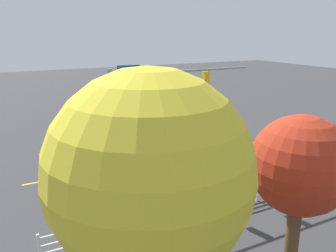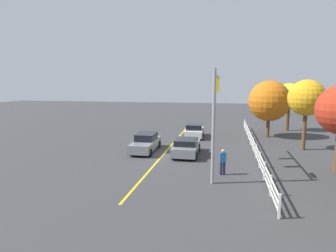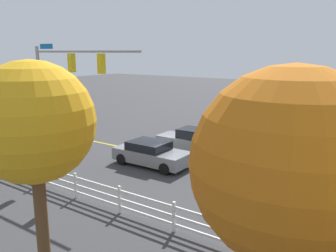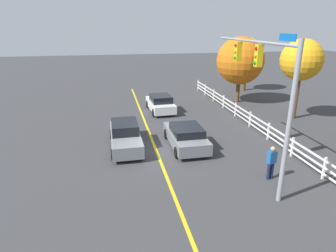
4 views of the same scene
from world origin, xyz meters
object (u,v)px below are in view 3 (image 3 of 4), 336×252
at_px(car_1, 151,154).
at_px(car_2, 294,181).
at_px(car_0, 194,141).
at_px(tree_4, 290,166).
at_px(pedestrian, 55,148).
at_px(tree_1, 34,124).

distance_m(car_1, car_2, 7.87).
distance_m(car_0, tree_4, 14.75).
bearing_deg(pedestrian, car_1, -157.92).
bearing_deg(tree_4, car_2, -77.32).
distance_m(car_0, car_1, 3.69).
xyz_separation_m(pedestrian, tree_1, (-8.53, 6.92, 3.64)).
bearing_deg(tree_1, car_0, -76.65).
bearing_deg(pedestrian, car_0, -139.55).
xyz_separation_m(tree_1, tree_4, (-5.74, -2.26, -0.64)).
bearing_deg(car_2, car_1, 178.76).
relative_size(car_0, car_1, 1.09).
bearing_deg(car_2, pedestrian, -168.33).
bearing_deg(car_2, tree_4, -79.98).
bearing_deg(car_0, car_2, 154.02).
distance_m(car_0, car_2, 7.97).
relative_size(car_0, tree_1, 0.78).
distance_m(car_2, tree_4, 8.67).
height_order(car_0, pedestrian, pedestrian).
bearing_deg(car_1, pedestrian, -147.52).
xyz_separation_m(car_0, tree_1, (-3.21, 13.54, 3.84)).
relative_size(car_2, tree_1, 0.68).
xyz_separation_m(car_2, tree_4, (-1.76, 7.85, 3.22)).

